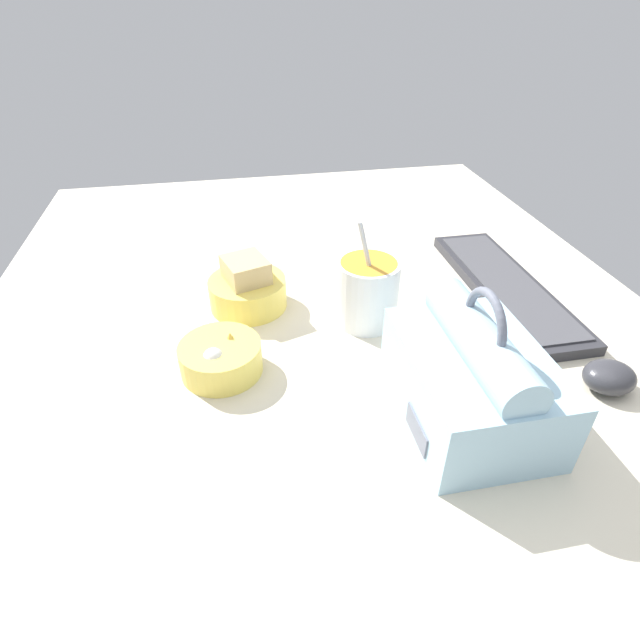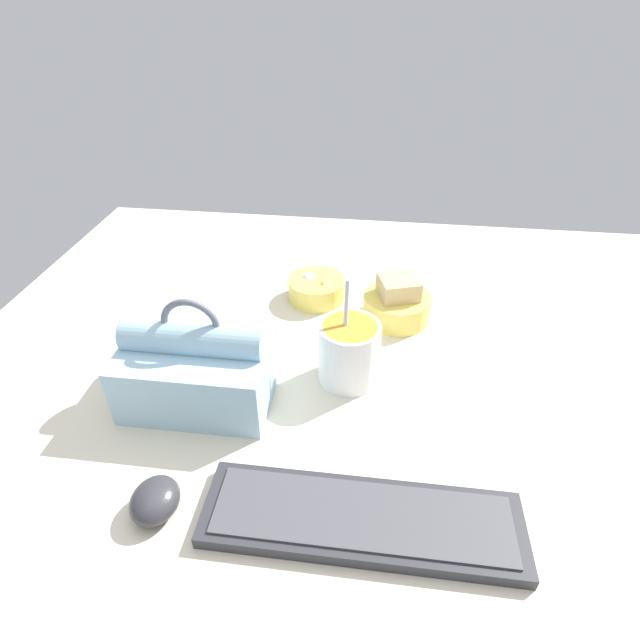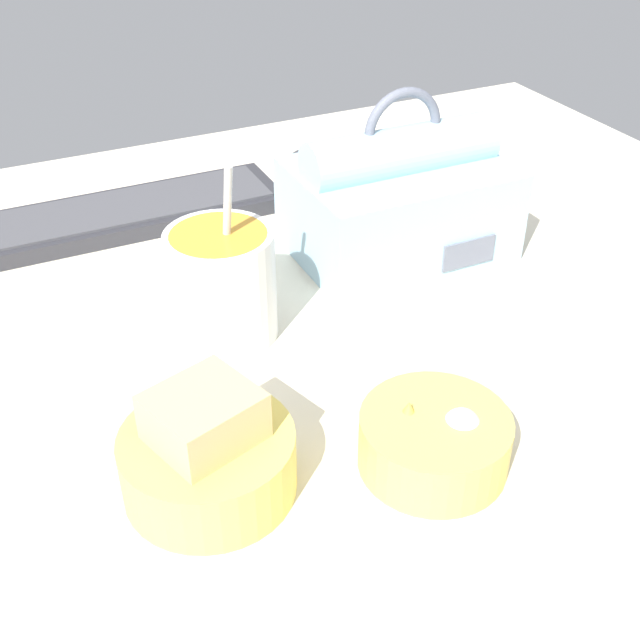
{
  "view_description": "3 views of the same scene",
  "coord_description": "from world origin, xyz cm",
  "px_view_note": "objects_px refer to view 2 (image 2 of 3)",
  "views": [
    {
      "loc": [
        63.76,
        -12.53,
        47.89
      ],
      "look_at": [
        6.52,
        -1.6,
        7.0
      ],
      "focal_mm": 28.0,
      "sensor_mm": 36.0,
      "label": 1
    },
    {
      "loc": [
        -2.26,
        68.06,
        57.36
      ],
      "look_at": [
        6.52,
        -1.6,
        7.0
      ],
      "focal_mm": 28.0,
      "sensor_mm": 36.0,
      "label": 2
    },
    {
      "loc": [
        -17.54,
        -52.0,
        45.26
      ],
      "look_at": [
        6.52,
        -1.6,
        7.0
      ],
      "focal_mm": 45.0,
      "sensor_mm": 36.0,
      "label": 3
    }
  ],
  "objects_px": {
    "soup_cup": "(349,351)",
    "keyboard": "(362,519)",
    "computer_mouse": "(155,500)",
    "bento_bowl_sandwich": "(397,304)",
    "bento_bowl_snacks": "(317,288)",
    "lunch_bag": "(198,366)"
  },
  "relations": [
    {
      "from": "bento_bowl_snacks",
      "to": "bento_bowl_sandwich",
      "type": "bearing_deg",
      "value": 163.2
    },
    {
      "from": "bento_bowl_sandwich",
      "to": "keyboard",
      "type": "bearing_deg",
      "value": 84.89
    },
    {
      "from": "soup_cup",
      "to": "bento_bowl_sandwich",
      "type": "bearing_deg",
      "value": -113.15
    },
    {
      "from": "bento_bowl_sandwich",
      "to": "bento_bowl_snacks",
      "type": "distance_m",
      "value": 0.17
    },
    {
      "from": "computer_mouse",
      "to": "bento_bowl_sandwich",
      "type": "bearing_deg",
      "value": -122.75
    },
    {
      "from": "computer_mouse",
      "to": "keyboard",
      "type": "bearing_deg",
      "value": -177.21
    },
    {
      "from": "lunch_bag",
      "to": "soup_cup",
      "type": "distance_m",
      "value": 0.23
    },
    {
      "from": "bento_bowl_sandwich",
      "to": "bento_bowl_snacks",
      "type": "relative_size",
      "value": 1.12
    },
    {
      "from": "lunch_bag",
      "to": "bento_bowl_sandwich",
      "type": "xyz_separation_m",
      "value": [
        -0.3,
        -0.25,
        -0.03
      ]
    },
    {
      "from": "bento_bowl_sandwich",
      "to": "computer_mouse",
      "type": "distance_m",
      "value": 0.54
    },
    {
      "from": "bento_bowl_sandwich",
      "to": "computer_mouse",
      "type": "xyz_separation_m",
      "value": [
        0.29,
        0.45,
        -0.01
      ]
    },
    {
      "from": "soup_cup",
      "to": "computer_mouse",
      "type": "bearing_deg",
      "value": 51.86
    },
    {
      "from": "soup_cup",
      "to": "keyboard",
      "type": "bearing_deg",
      "value": 98.17
    },
    {
      "from": "bento_bowl_sandwich",
      "to": "computer_mouse",
      "type": "relative_size",
      "value": 1.83
    },
    {
      "from": "lunch_bag",
      "to": "computer_mouse",
      "type": "bearing_deg",
      "value": 92.11
    },
    {
      "from": "keyboard",
      "to": "lunch_bag",
      "type": "height_order",
      "value": "lunch_bag"
    },
    {
      "from": "bento_bowl_sandwich",
      "to": "lunch_bag",
      "type": "bearing_deg",
      "value": 39.76
    },
    {
      "from": "keyboard",
      "to": "bento_bowl_sandwich",
      "type": "distance_m",
      "value": 0.44
    },
    {
      "from": "soup_cup",
      "to": "bento_bowl_sandwich",
      "type": "height_order",
      "value": "soup_cup"
    },
    {
      "from": "keyboard",
      "to": "computer_mouse",
      "type": "relative_size",
      "value": 5.58
    },
    {
      "from": "lunch_bag",
      "to": "soup_cup",
      "type": "xyz_separation_m",
      "value": [
        -0.22,
        -0.07,
        -0.01
      ]
    },
    {
      "from": "lunch_bag",
      "to": "bento_bowl_sandwich",
      "type": "height_order",
      "value": "lunch_bag"
    }
  ]
}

